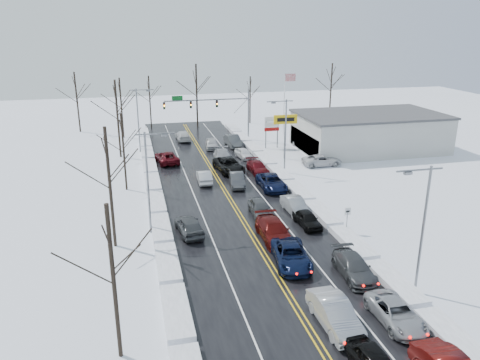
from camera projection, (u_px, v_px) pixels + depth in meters
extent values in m
plane|color=white|center=(235.00, 207.00, 46.67)|extent=(160.00, 160.00, 0.00)
cube|color=black|center=(231.00, 200.00, 48.51)|extent=(14.00, 84.00, 0.01)
cube|color=white|center=(157.00, 207.00, 46.85)|extent=(1.66, 72.00, 0.53)
cube|color=white|center=(300.00, 195.00, 50.18)|extent=(1.66, 72.00, 0.53)
cylinder|color=slate|center=(248.00, 114.00, 73.11)|extent=(0.24, 0.24, 8.00)
cylinder|color=slate|center=(207.00, 100.00, 70.90)|extent=(13.00, 0.18, 0.18)
cylinder|color=slate|center=(241.00, 106.00, 72.41)|extent=(2.33, 0.10, 2.33)
cube|color=#0C591E|center=(177.00, 98.00, 69.79)|extent=(1.60, 0.08, 0.70)
cube|color=black|center=(217.00, 104.00, 71.43)|extent=(0.32, 0.25, 1.05)
sphere|color=#3F0705|center=(217.00, 102.00, 71.19)|extent=(0.20, 0.20, 0.20)
sphere|color=orange|center=(217.00, 104.00, 71.29)|extent=(0.22, 0.22, 0.22)
sphere|color=black|center=(217.00, 106.00, 71.38)|extent=(0.20, 0.20, 0.20)
cube|color=black|center=(191.00, 105.00, 70.56)|extent=(0.32, 0.25, 1.05)
sphere|color=#3F0705|center=(191.00, 103.00, 70.32)|extent=(0.20, 0.20, 0.20)
sphere|color=orange|center=(191.00, 105.00, 70.41)|extent=(0.22, 0.22, 0.22)
sphere|color=black|center=(191.00, 107.00, 70.51)|extent=(0.20, 0.20, 0.20)
cube|color=black|center=(164.00, 106.00, 69.68)|extent=(0.32, 0.25, 1.05)
sphere|color=#3F0705|center=(164.00, 104.00, 69.44)|extent=(0.20, 0.20, 0.20)
sphere|color=orange|center=(164.00, 106.00, 69.54)|extent=(0.22, 0.22, 0.22)
sphere|color=black|center=(164.00, 108.00, 69.63)|extent=(0.20, 0.20, 0.20)
cylinder|color=slate|center=(285.00, 138.00, 62.85)|extent=(0.20, 0.20, 5.60)
cube|color=#E8B70C|center=(285.00, 119.00, 62.03)|extent=(3.20, 0.30, 1.20)
cube|color=black|center=(286.00, 120.00, 61.87)|extent=(2.40, 0.04, 0.50)
cylinder|color=slate|center=(266.00, 135.00, 68.45)|extent=(0.16, 0.16, 4.00)
cylinder|color=slate|center=(277.00, 134.00, 68.84)|extent=(0.16, 0.16, 4.00)
cube|color=white|center=(272.00, 119.00, 67.92)|extent=(2.20, 0.22, 0.70)
cube|color=white|center=(272.00, 125.00, 68.17)|extent=(2.20, 0.22, 0.70)
cube|color=#950C0B|center=(272.00, 129.00, 68.39)|extent=(2.20, 0.22, 0.50)
cylinder|color=slate|center=(347.00, 221.00, 40.73)|extent=(0.08, 0.08, 2.20)
cube|color=white|center=(348.00, 211.00, 40.45)|extent=(0.55, 0.05, 0.70)
cube|color=black|center=(348.00, 211.00, 40.41)|extent=(0.35, 0.02, 0.15)
cylinder|color=silver|center=(284.00, 104.00, 76.06)|extent=(0.14, 0.14, 10.00)
cube|color=#B9B9B4|center=(369.00, 132.00, 67.74)|extent=(20.00, 12.00, 5.00)
cube|color=#262628|center=(304.00, 142.00, 65.85)|extent=(0.10, 11.00, 2.80)
cube|color=#3F3F42|center=(371.00, 114.00, 66.91)|extent=(20.40, 12.40, 0.30)
cylinder|color=slate|center=(423.00, 232.00, 30.49)|extent=(0.18, 0.18, 9.00)
cylinder|color=slate|center=(420.00, 170.00, 28.95)|extent=(3.20, 0.12, 0.12)
cube|color=slate|center=(408.00, 173.00, 28.83)|extent=(0.50, 0.25, 0.18)
cylinder|color=slate|center=(285.00, 137.00, 56.34)|extent=(0.18, 0.18, 9.00)
cylinder|color=slate|center=(280.00, 101.00, 54.80)|extent=(3.20, 0.12, 0.12)
cube|color=slate|center=(273.00, 103.00, 54.67)|extent=(0.50, 0.25, 0.18)
cylinder|color=slate|center=(148.00, 184.00, 39.69)|extent=(0.18, 0.18, 9.00)
cylinder|color=slate|center=(154.00, 134.00, 38.51)|extent=(3.20, 0.12, 0.12)
cube|color=slate|center=(164.00, 135.00, 38.73)|extent=(0.50, 0.25, 0.18)
cylinder|color=slate|center=(138.00, 121.00, 65.54)|extent=(0.18, 0.18, 9.00)
cylinder|color=slate|center=(142.00, 90.00, 64.36)|extent=(3.20, 0.12, 0.12)
cube|color=slate|center=(148.00, 91.00, 64.58)|extent=(0.50, 0.25, 0.18)
cylinder|color=#2D231C|center=(114.00, 284.00, 24.38)|extent=(0.24, 0.24, 9.00)
cylinder|color=#2D231C|center=(110.00, 189.00, 37.03)|extent=(0.27, 0.27, 10.00)
cylinder|color=#2D231C|center=(124.00, 152.00, 50.41)|extent=(0.23, 0.23, 8.50)
cylinder|color=#2D231C|center=(118.00, 119.00, 62.87)|extent=(0.28, 0.28, 10.50)
cylinder|color=#2D231C|center=(122.00, 108.00, 74.19)|extent=(0.25, 0.25, 9.50)
cylinder|color=#2D231C|center=(77.00, 102.00, 78.08)|extent=(0.27, 0.27, 10.00)
cylinder|color=#2D231C|center=(150.00, 102.00, 81.78)|extent=(0.24, 0.24, 9.00)
cylinder|color=#2D231C|center=(197.00, 96.00, 81.37)|extent=(0.29, 0.29, 11.00)
cylinder|color=#2D231C|center=(250.00, 100.00, 85.34)|extent=(0.23, 0.23, 8.50)
cylinder|color=#2D231C|center=(331.00, 91.00, 88.98)|extent=(0.28, 0.28, 10.50)
imported|color=#A0A2A8|center=(334.00, 326.00, 28.37)|extent=(1.89, 5.14, 1.68)
imported|color=black|center=(291.00, 264.00, 35.65)|extent=(3.24, 5.77, 1.52)
imported|color=#4A0B09|center=(274.00, 240.00, 39.71)|extent=(2.36, 5.73, 1.66)
imported|color=#45484B|center=(260.00, 215.00, 44.85)|extent=(1.95, 4.48, 1.50)
imported|color=#393B3E|center=(237.00, 186.00, 52.94)|extent=(2.11, 4.60, 1.46)
imported|color=black|center=(229.00, 171.00, 58.09)|extent=(3.44, 6.29, 1.67)
imported|color=#9D9FA4|center=(223.00, 163.00, 61.82)|extent=(2.91, 5.86, 1.64)
imported|color=#BEBEC0|center=(212.00, 148.00, 69.01)|extent=(2.28, 4.55, 1.49)
imported|color=#989AA0|center=(395.00, 322.00, 28.68)|extent=(2.22, 4.80, 1.33)
imported|color=#3B3D40|center=(353.00, 276.00, 33.95)|extent=(2.36, 5.16, 1.47)
imported|color=black|center=(307.00, 226.00, 42.39)|extent=(1.82, 4.12, 1.38)
imported|color=gray|center=(295.00, 213.00, 45.40)|extent=(1.72, 4.57, 1.49)
imported|color=black|center=(272.00, 189.00, 52.00)|extent=(2.59, 5.53, 1.53)
imported|color=#4F0A10|center=(257.00, 173.00, 57.63)|extent=(2.14, 4.85, 1.39)
imported|color=white|center=(244.00, 158.00, 63.95)|extent=(2.10, 4.11, 1.34)
imported|color=#424547|center=(233.00, 146.00, 70.05)|extent=(2.15, 5.22, 1.68)
imported|color=silver|center=(204.00, 183.00, 54.04)|extent=(1.64, 4.33, 1.41)
imported|color=#530B12|center=(167.00, 163.00, 61.78)|extent=(3.19, 5.70, 1.51)
imported|color=silver|center=(183.00, 140.00, 73.76)|extent=(2.16, 5.18, 1.49)
imported|color=#3E4043|center=(189.00, 234.00, 40.82)|extent=(2.39, 4.87, 1.60)
imported|color=silver|center=(322.00, 165.00, 60.57)|extent=(5.14, 2.39, 1.43)
imported|color=#414447|center=(331.00, 158.00, 64.04)|extent=(2.61, 5.21, 1.45)
imported|color=silver|center=(302.00, 148.00, 69.07)|extent=(1.94, 4.49, 1.51)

